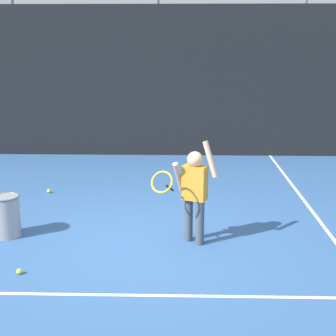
# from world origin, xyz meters

# --- Properties ---
(ground_plane) EXTENTS (20.00, 20.00, 0.00)m
(ground_plane) POSITION_xyz_m (0.00, 0.00, 0.00)
(ground_plane) COLOR #335B93
(court_line_baseline) EXTENTS (9.00, 0.05, 0.00)m
(court_line_baseline) POSITION_xyz_m (0.00, -1.34, 0.00)
(court_line_baseline) COLOR white
(court_line_baseline) RESTS_ON ground
(court_line_sideline) EXTENTS (0.05, 9.00, 0.00)m
(court_line_sideline) POSITION_xyz_m (2.55, 1.00, 0.00)
(court_line_sideline) COLOR white
(court_line_sideline) RESTS_ON ground
(back_fence_windscreen) EXTENTS (12.89, 0.08, 3.30)m
(back_fence_windscreen) POSITION_xyz_m (0.00, 5.21, 1.65)
(back_fence_windscreen) COLOR black
(back_fence_windscreen) RESTS_ON ground
(fence_post_1) EXTENTS (0.09, 0.09, 3.45)m
(fence_post_1) POSITION_xyz_m (-3.15, 5.27, 1.72)
(fence_post_1) COLOR slate
(fence_post_1) RESTS_ON ground
(fence_post_2) EXTENTS (0.09, 0.09, 3.45)m
(fence_post_2) POSITION_xyz_m (0.00, 5.27, 1.72)
(fence_post_2) COLOR slate
(fence_post_2) RESTS_ON ground
(fence_post_3) EXTENTS (0.09, 0.09, 3.45)m
(fence_post_3) POSITION_xyz_m (3.15, 5.27, 1.72)
(fence_post_3) COLOR slate
(fence_post_3) RESTS_ON ground
(tennis_player) EXTENTS (0.86, 0.56, 1.35)m
(tennis_player) POSITION_xyz_m (0.69, 0.08, 0.73)
(tennis_player) COLOR #3F4C59
(tennis_player) RESTS_ON ground
(ball_hopper) EXTENTS (0.38, 0.38, 0.56)m
(ball_hopper) POSITION_xyz_m (-1.79, 0.23, 0.29)
(ball_hopper) COLOR gray
(ball_hopper) RESTS_ON ground
(tennis_ball_2) EXTENTS (0.07, 0.07, 0.07)m
(tennis_ball_2) POSITION_xyz_m (-1.74, 2.19, 0.03)
(tennis_ball_2) COLOR #CCE033
(tennis_ball_2) RESTS_ON ground
(tennis_ball_3) EXTENTS (0.07, 0.07, 0.07)m
(tennis_ball_3) POSITION_xyz_m (-1.27, -0.89, 0.03)
(tennis_ball_3) COLOR #CCE033
(tennis_ball_3) RESTS_ON ground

